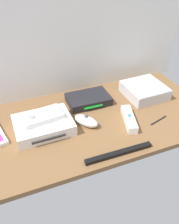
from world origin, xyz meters
TOP-DOWN VIEW (x-y plane):
  - ground_plane at (0.00, 0.00)cm, footprint 100.00×48.00cm
  - back_wall at (0.00, 24.60)cm, footprint 110.00×1.20cm
  - game_console at (-18.02, 1.10)cm, footprint 21.15×16.66cm
  - mini_computer at (29.78, 7.79)cm, footprint 17.47×17.47cm
  - network_router at (4.16, 11.67)cm, footprint 18.18×12.59cm
  - remote_wand at (13.82, -6.79)cm, footprint 7.71×15.21cm
  - remote_nunchuk at (-2.31, -2.36)cm, footprint 9.48×10.66cm
  - remote_classic_pad at (-17.69, 2.27)cm, footprint 15.22×9.59cm
  - sensor_bar at (2.21, -20.86)cm, footprint 24.03×2.23cm
  - stylus_pen at (25.19, -10.43)cm, footprint 8.84×3.18cm

SIDE VIEW (x-z plane):
  - ground_plane at x=0.00cm, z-range -2.00..0.00cm
  - stylus_pen at x=25.19cm, z-range 0.00..0.70cm
  - sensor_bar at x=2.21cm, z-range 0.00..1.40cm
  - remote_wand at x=13.82cm, z-range -0.19..3.21cm
  - network_router at x=4.16cm, z-range 0.00..3.40cm
  - remote_nunchuk at x=-2.31cm, z-range -0.51..4.59cm
  - game_console at x=-18.02cm, z-range 0.00..4.40cm
  - mini_computer at x=29.78cm, z-range -0.01..5.29cm
  - remote_classic_pad at x=-17.69cm, z-range 4.21..6.61cm
  - back_wall at x=0.00cm, z-range 0.00..64.00cm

